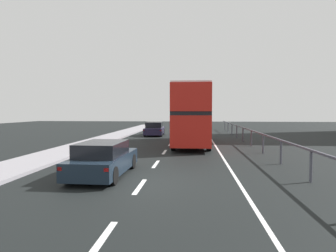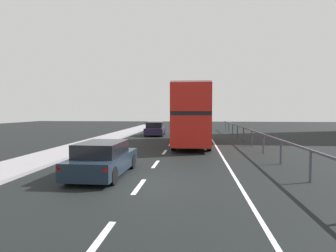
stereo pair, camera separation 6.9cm
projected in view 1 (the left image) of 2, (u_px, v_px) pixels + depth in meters
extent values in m
cube|color=black|center=(144.00, 182.00, 10.43)|extent=(75.78, 120.00, 0.10)
cube|color=silver|center=(101.00, 241.00, 5.54)|extent=(0.16, 1.94, 0.01)
cube|color=silver|center=(140.00, 186.00, 9.58)|extent=(0.16, 1.94, 0.01)
cube|color=silver|center=(156.00, 164.00, 13.61)|extent=(0.16, 1.94, 0.01)
cube|color=silver|center=(164.00, 152.00, 17.65)|extent=(0.16, 1.94, 0.01)
cube|color=silver|center=(170.00, 144.00, 21.69)|extent=(0.16, 1.94, 0.01)
cube|color=silver|center=(174.00, 139.00, 25.72)|extent=(0.16, 1.94, 0.01)
cube|color=silver|center=(176.00, 135.00, 29.76)|extent=(0.16, 1.94, 0.01)
cube|color=silver|center=(178.00, 132.00, 33.79)|extent=(0.16, 1.94, 0.01)
cube|color=silver|center=(180.00, 130.00, 37.83)|extent=(0.16, 1.94, 0.01)
cube|color=silver|center=(217.00, 149.00, 19.08)|extent=(0.12, 46.00, 0.01)
cube|color=#464753|center=(257.00, 132.00, 18.80)|extent=(0.08, 42.00, 0.08)
cylinder|color=#464753|center=(311.00, 166.00, 10.12)|extent=(0.10, 0.10, 1.14)
cylinder|color=#464753|center=(281.00, 152.00, 13.60)|extent=(0.10, 0.10, 1.14)
cylinder|color=#464753|center=(263.00, 144.00, 17.08)|extent=(0.10, 0.10, 1.14)
cylinder|color=#464753|center=(251.00, 138.00, 20.57)|extent=(0.10, 0.10, 1.14)
cylinder|color=#464753|center=(243.00, 134.00, 24.05)|extent=(0.10, 0.10, 1.14)
cylinder|color=#464753|center=(237.00, 131.00, 27.53)|extent=(0.10, 0.10, 1.14)
cylinder|color=#464753|center=(232.00, 129.00, 31.01)|extent=(0.10, 0.10, 1.14)
cylinder|color=#464753|center=(228.00, 127.00, 34.49)|extent=(0.10, 0.10, 1.14)
cylinder|color=#464753|center=(225.00, 126.00, 37.97)|extent=(0.10, 0.10, 1.14)
cube|color=#B51B14|center=(191.00, 127.00, 21.64)|extent=(2.48, 10.18, 1.93)
cube|color=black|center=(191.00, 113.00, 21.59)|extent=(2.50, 9.77, 0.24)
cube|color=#B51B14|center=(191.00, 100.00, 21.54)|extent=(2.48, 10.18, 1.69)
cube|color=beige|center=(192.00, 88.00, 21.49)|extent=(2.43, 9.97, 0.10)
cube|color=black|center=(192.00, 123.00, 26.68)|extent=(2.20, 0.05, 1.35)
cube|color=yellow|center=(192.00, 98.00, 26.55)|extent=(1.47, 0.05, 0.28)
cylinder|color=black|center=(179.00, 134.00, 25.45)|extent=(0.28, 1.00, 1.00)
cylinder|color=black|center=(204.00, 134.00, 25.26)|extent=(0.28, 1.00, 1.00)
cylinder|color=black|center=(174.00, 143.00, 18.32)|extent=(0.28, 1.00, 1.00)
cylinder|color=black|center=(209.00, 143.00, 18.12)|extent=(0.28, 1.00, 1.00)
cube|color=#182330|center=(104.00, 163.00, 11.24)|extent=(1.82, 4.25, 0.64)
cube|color=black|center=(102.00, 149.00, 11.00)|extent=(1.58, 2.35, 0.52)
cube|color=red|center=(60.00, 169.00, 9.24)|extent=(0.16, 0.06, 0.12)
cube|color=red|center=(106.00, 170.00, 9.08)|extent=(0.16, 0.06, 0.12)
cylinder|color=black|center=(97.00, 161.00, 12.73)|extent=(0.21, 0.64, 0.64)
cylinder|color=black|center=(132.00, 161.00, 12.57)|extent=(0.21, 0.64, 0.64)
cylinder|color=black|center=(69.00, 175.00, 9.93)|extent=(0.21, 0.64, 0.64)
cylinder|color=black|center=(113.00, 176.00, 9.76)|extent=(0.21, 0.64, 0.64)
cube|color=#211D38|center=(155.00, 131.00, 29.75)|extent=(1.96, 4.37, 0.64)
cube|color=black|center=(154.00, 125.00, 29.50)|extent=(1.68, 2.42, 0.59)
cube|color=red|center=(144.00, 130.00, 27.66)|extent=(0.16, 0.07, 0.12)
cube|color=red|center=(161.00, 130.00, 27.57)|extent=(0.16, 0.07, 0.12)
cylinder|color=black|center=(148.00, 131.00, 31.25)|extent=(0.22, 0.65, 0.64)
cylinder|color=black|center=(163.00, 131.00, 31.16)|extent=(0.22, 0.65, 0.64)
cylinder|color=black|center=(145.00, 133.00, 28.35)|extent=(0.22, 0.65, 0.64)
cylinder|color=black|center=(161.00, 133.00, 28.26)|extent=(0.22, 0.65, 0.64)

